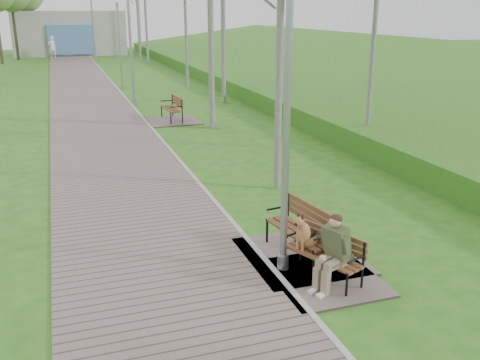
% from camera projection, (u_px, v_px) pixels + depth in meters
% --- Properties ---
extents(walkway, '(3.50, 67.00, 0.04)m').
position_uv_depth(walkway, '(90.00, 104.00, 24.37)').
color(walkway, '#74635E').
rests_on(walkway, ground).
extents(kerb, '(0.10, 67.00, 0.05)m').
position_uv_depth(kerb, '(129.00, 102.00, 24.91)').
color(kerb, '#999993').
rests_on(kerb, ground).
extents(embankment, '(14.00, 70.00, 1.60)m').
position_uv_depth(embankment, '(370.00, 94.00, 27.25)').
color(embankment, '#4B8A2A').
rests_on(embankment, ground).
extents(building_north, '(10.00, 5.20, 4.00)m').
position_uv_depth(building_north, '(70.00, 33.00, 50.41)').
color(building_north, '#9E9E99').
rests_on(building_north, ground).
extents(bench_main, '(1.64, 1.82, 1.43)m').
position_uv_depth(bench_main, '(321.00, 258.00, 8.46)').
color(bench_main, '#74635E').
rests_on(bench_main, ground).
extents(bench_second, '(1.91, 2.12, 1.17)m').
position_uv_depth(bench_second, '(300.00, 246.00, 9.32)').
color(bench_second, '#74635E').
rests_on(bench_second, ground).
extents(bench_third, '(1.92, 2.13, 1.18)m').
position_uv_depth(bench_third, '(172.00, 115.00, 20.72)').
color(bench_third, '#74635E').
rests_on(bench_third, ground).
extents(lamp_post_near, '(0.19, 0.19, 4.89)m').
position_uv_depth(lamp_post_near, '(286.00, 137.00, 8.22)').
color(lamp_post_near, gray).
rests_on(lamp_post_near, ground).
extents(lamp_post_second, '(0.21, 0.21, 5.34)m').
position_uv_depth(lamp_post_second, '(131.00, 48.00, 23.64)').
color(lamp_post_second, gray).
rests_on(lamp_post_second, ground).
extents(lamp_post_third, '(0.17, 0.17, 4.49)m').
position_uv_depth(lamp_post_third, '(120.00, 49.00, 28.61)').
color(lamp_post_third, gray).
rests_on(lamp_post_third, ground).
extents(lamp_post_far, '(0.20, 0.20, 5.06)m').
position_uv_depth(lamp_post_far, '(94.00, 32.00, 42.95)').
color(lamp_post_far, gray).
rests_on(lamp_post_far, ground).
extents(pedestrian_near, '(0.81, 0.66, 1.91)m').
position_uv_depth(pedestrian_near, '(52.00, 47.00, 46.76)').
color(pedestrian_near, white).
rests_on(pedestrian_near, ground).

